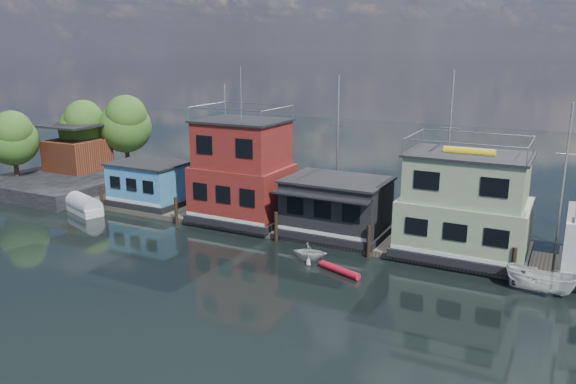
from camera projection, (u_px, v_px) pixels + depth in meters
The scene contains 13 objects.
ground at pixel (260, 302), 30.86m from camera, with size 160.00×160.00×0.00m, color black.
dock at pixel (342, 236), 41.13m from camera, with size 48.00×5.00×0.40m, color #595147.
houseboat_blue at pixel (150, 183), 48.67m from camera, with size 6.40×4.90×3.66m.
houseboat_red at pixel (243, 173), 43.96m from camera, with size 7.40×5.90×11.86m.
houseboat_dark at pixel (336, 206), 40.79m from camera, with size 7.40×6.10×4.06m.
houseboat_green at pixel (465, 207), 36.51m from camera, with size 8.40×5.90×7.03m.
pilings at pixel (323, 234), 38.65m from camera, with size 42.28×0.28×2.20m.
background_masts at pixel (431, 156), 42.84m from camera, with size 36.40×0.16×12.00m.
shore at pixel (78, 149), 57.29m from camera, with size 12.40×15.72×8.24m.
tarp_runabout at pixel (84, 206), 47.47m from camera, with size 4.38×2.90×1.66m.
red_kayak at pixel (339, 270), 34.73m from camera, with size 0.45×0.45×3.07m, color red.
motorboat at pixel (541, 281), 31.77m from camera, with size 1.48×3.94×1.52m, color silver.
dinghy_white at pixel (309, 252), 36.75m from camera, with size 2.02×2.34×1.23m, color silver.
Camera 1 is at (14.46, -24.50, 13.50)m, focal length 35.00 mm.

